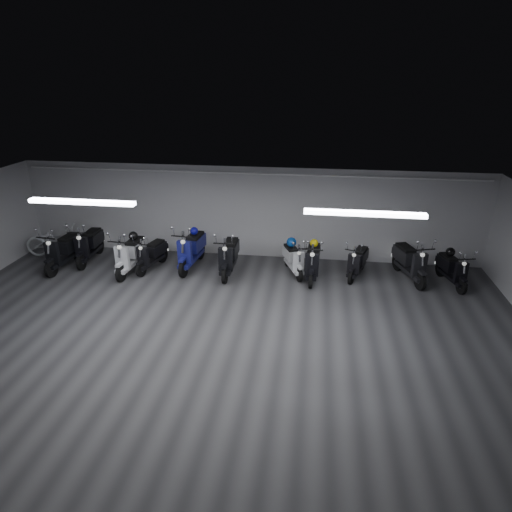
# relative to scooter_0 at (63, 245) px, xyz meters

# --- Properties ---
(floor) EXTENTS (14.00, 10.00, 0.01)m
(floor) POSITION_rel_scooter_0_xyz_m (5.16, -3.31, -0.72)
(floor) COLOR #373739
(floor) RESTS_ON ground
(ceiling) EXTENTS (14.00, 10.00, 0.01)m
(ceiling) POSITION_rel_scooter_0_xyz_m (5.16, -3.31, 2.09)
(ceiling) COLOR gray
(ceiling) RESTS_ON ground
(back_wall) EXTENTS (14.00, 0.01, 2.80)m
(back_wall) POSITION_rel_scooter_0_xyz_m (5.16, 1.70, 0.68)
(back_wall) COLOR #B0B0B3
(back_wall) RESTS_ON ground
(fluor_strip_left) EXTENTS (2.40, 0.18, 0.08)m
(fluor_strip_left) POSITION_rel_scooter_0_xyz_m (2.16, -2.31, 2.02)
(fluor_strip_left) COLOR white
(fluor_strip_left) RESTS_ON ceiling
(fluor_strip_right) EXTENTS (2.40, 0.18, 0.08)m
(fluor_strip_right) POSITION_rel_scooter_0_xyz_m (8.16, -2.31, 2.02)
(fluor_strip_right) COLOR white
(fluor_strip_right) RESTS_ON ceiling
(conduit) EXTENTS (13.60, 0.05, 0.05)m
(conduit) POSITION_rel_scooter_0_xyz_m (5.16, 1.61, 1.90)
(conduit) COLOR white
(conduit) RESTS_ON back_wall
(scooter_0) EXTENTS (0.83, 1.99, 1.44)m
(scooter_0) POSITION_rel_scooter_0_xyz_m (0.00, 0.00, 0.00)
(scooter_0) COLOR black
(scooter_0) RESTS_ON floor
(scooter_1) EXTENTS (0.76, 1.93, 1.41)m
(scooter_1) POSITION_rel_scooter_0_xyz_m (0.49, 0.55, -0.01)
(scooter_1) COLOR black
(scooter_1) RESTS_ON floor
(scooter_2) EXTENTS (0.78, 1.95, 1.42)m
(scooter_2) POSITION_rel_scooter_0_xyz_m (2.04, 0.00, -0.01)
(scooter_2) COLOR silver
(scooter_2) RESTS_ON floor
(scooter_3) EXTENTS (0.91, 1.72, 1.22)m
(scooter_3) POSITION_rel_scooter_0_xyz_m (2.55, 0.26, -0.11)
(scooter_3) COLOR black
(scooter_3) RESTS_ON floor
(scooter_4) EXTENTS (0.86, 2.06, 1.50)m
(scooter_4) POSITION_rel_scooter_0_xyz_m (3.68, 0.54, 0.03)
(scooter_4) COLOR navy
(scooter_4) RESTS_ON floor
(scooter_5) EXTENTS (0.65, 1.92, 1.43)m
(scooter_5) POSITION_rel_scooter_0_xyz_m (4.84, 0.29, -0.01)
(scooter_5) COLOR black
(scooter_5) RESTS_ON floor
(scooter_6) EXTENTS (1.09, 1.68, 1.19)m
(scooter_6) POSITION_rel_scooter_0_xyz_m (6.66, 0.53, -0.13)
(scooter_6) COLOR white
(scooter_6) RESTS_ON floor
(scooter_7) EXTENTS (0.68, 1.84, 1.35)m
(scooter_7) POSITION_rel_scooter_0_xyz_m (7.20, 0.30, -0.04)
(scooter_7) COLOR black
(scooter_7) RESTS_ON floor
(scooter_8) EXTENTS (1.05, 1.70, 1.20)m
(scooter_8) POSITION_rel_scooter_0_xyz_m (8.45, 0.58, -0.12)
(scooter_8) COLOR black
(scooter_8) RESTS_ON floor
(scooter_9) EXTENTS (1.18, 1.99, 1.41)m
(scooter_9) POSITION_rel_scooter_0_xyz_m (9.85, 0.58, -0.02)
(scooter_9) COLOR black
(scooter_9) RESTS_ON floor
(bicycle) EXTENTS (1.96, 0.87, 1.22)m
(bicycle) POSITION_rel_scooter_0_xyz_m (-0.70, 0.77, -0.11)
(bicycle) COLOR silver
(bicycle) RESTS_ON floor
(scooter_10) EXTENTS (0.92, 1.70, 1.20)m
(scooter_10) POSITION_rel_scooter_0_xyz_m (10.92, 0.40, -0.12)
(scooter_10) COLOR black
(scooter_10) RESTS_ON floor
(helmet_0) EXTENTS (0.26, 0.26, 0.26)m
(helmet_0) POSITION_rel_scooter_0_xyz_m (2.06, 0.27, 0.29)
(helmet_0) COLOR black
(helmet_0) RESTS_ON scooter_2
(helmet_1) EXTENTS (0.28, 0.28, 0.28)m
(helmet_1) POSITION_rel_scooter_0_xyz_m (6.58, 0.73, 0.16)
(helmet_1) COLOR navy
(helmet_1) RESTS_ON scooter_6
(helmet_2) EXTENTS (0.25, 0.25, 0.25)m
(helmet_2) POSITION_rel_scooter_0_xyz_m (10.87, 0.62, 0.15)
(helmet_2) COLOR black
(helmet_2) RESTS_ON scooter_10
(helmet_3) EXTENTS (0.23, 0.23, 0.23)m
(helmet_3) POSITION_rel_scooter_0_xyz_m (7.21, 0.55, 0.23)
(helmet_3) COLOR yellow
(helmet_3) RESTS_ON scooter_7
(helmet_4) EXTENTS (0.24, 0.24, 0.24)m
(helmet_4) POSITION_rel_scooter_0_xyz_m (3.71, 0.82, 0.32)
(helmet_4) COLOR #0D0C8D
(helmet_4) RESTS_ON scooter_4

